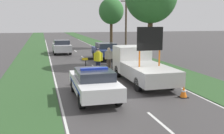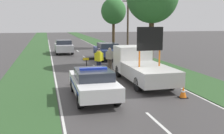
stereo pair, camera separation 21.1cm
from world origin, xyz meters
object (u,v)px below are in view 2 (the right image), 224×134
Objects in this scene: traffic_cone_centre_front at (123,70)px; queued_car_hatch_blue at (107,51)px; pedestrian_civilian at (110,57)px; queued_car_sedan_silver at (64,47)px; traffic_cone_near_police at (183,92)px; police_car at (93,83)px; work_truck at (140,65)px; utility_pole at (128,25)px; roadside_tree_near_right at (114,11)px; police_officer at (99,59)px; traffic_cone_near_truck at (92,79)px; traffic_cone_behind_barrier at (73,81)px; road_barrier at (100,60)px.

queued_car_hatch_blue is (0.48, 7.05, 0.61)m from traffic_cone_centre_front.
queued_car_sedan_silver is at bearing 77.40° from pedestrian_civilian.
police_car is at bearing 166.06° from traffic_cone_near_police.
work_truck is 3.45× the size of pedestrian_civilian.
utility_pole is at bearing -101.11° from work_truck.
pedestrian_civilian is 17.65m from roadside_tree_near_right.
traffic_cone_near_truck is at bearing 93.97° from police_officer.
traffic_cone_near_truck is 0.11× the size of queued_car_hatch_blue.
traffic_cone_centre_front is (-0.27, 2.91, -0.76)m from work_truck.
traffic_cone_behind_barrier is at bearing -143.75° from traffic_cone_centre_front.
roadside_tree_near_right is (2.82, 24.51, 4.79)m from traffic_cone_near_police.
pedestrian_civilian is at bearing 75.60° from police_car.
queued_car_hatch_blue reaches higher than road_barrier.
pedestrian_civilian is 0.25× the size of roadside_tree_near_right.
traffic_cone_centre_front is at bearing -81.88° from work_truck.
queued_car_sedan_silver is (-1.64, 12.69, -0.25)m from police_officer.
police_car reaches higher than traffic_cone_near_police.
traffic_cone_near_truck is at bearing 71.56° from queued_car_hatch_blue.
police_car is 6.60m from traffic_cone_centre_front.
traffic_cone_near_police is at bearing 104.27° from work_truck.
queued_car_hatch_blue is at bearing -140.08° from utility_pole.
roadside_tree_near_right is (7.76, 20.56, 4.82)m from traffic_cone_behind_barrier.
pedestrian_civilian is 12.14m from queued_car_sedan_silver.
queued_car_hatch_blue is at bearing -88.37° from work_truck.
traffic_cone_centre_front is (3.21, 5.74, -0.53)m from police_car.
police_car is 7.43m from road_barrier.
road_barrier is 5.20× the size of traffic_cone_near_truck.
queued_car_hatch_blue is at bearing 71.56° from traffic_cone_near_truck.
roadside_tree_near_right is at bearing 69.32° from traffic_cone_behind_barrier.
queued_car_sedan_silver is 0.65× the size of roadside_tree_near_right.
queued_car_hatch_blue is (3.19, 9.57, 0.60)m from traffic_cone_near_truck.
work_truck is 3.77m from police_officer.
queued_car_hatch_blue is 11.96m from roadside_tree_near_right.
work_truck is at bearing -7.44° from traffic_cone_near_truck.
police_officer is 18.71m from roadside_tree_near_right.
pedestrian_civilian is 1.56m from traffic_cone_centre_front.
road_barrier is 5.89m from queued_car_hatch_blue.
roadside_tree_near_right is at bearing 77.65° from traffic_cone_centre_front.
queued_car_hatch_blue is (4.36, 9.90, 0.60)m from traffic_cone_behind_barrier.
traffic_cone_near_truck is at bearing -137.10° from traffic_cone_centre_front.
roadside_tree_near_right is 1.07× the size of utility_pole.
queued_car_hatch_blue is (2.18, 6.74, -0.21)m from police_officer.
utility_pole reaches higher than queued_car_hatch_blue.
police_officer is at bearing 81.64° from police_car.
police_car is 1.04× the size of queued_car_sedan_silver.
road_barrier is at bearing 99.70° from queued_car_sedan_silver.
police_officer is 7.66m from traffic_cone_near_police.
police_car is 18.74m from queued_car_sedan_silver.
police_officer is 0.28× the size of utility_pole.
queued_car_hatch_blue reaches higher than police_car.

